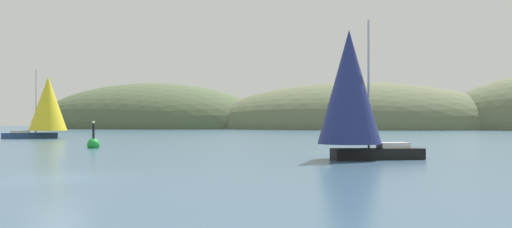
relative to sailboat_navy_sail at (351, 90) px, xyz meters
name	(u,v)px	position (x,y,z in m)	size (l,w,h in m)	color
ground_plane	(58,179)	(-11.37, -14.20, -4.34)	(360.00, 360.00, 0.00)	#385670
headland_left	(151,128)	(-66.37, 120.80, -4.34)	(73.27, 44.00, 26.69)	#4C5B3D
headland_center	(355,129)	(-6.37, 120.80, -4.34)	(85.66, 44.00, 25.36)	#5B6647
sailboat_navy_sail	(351,90)	(0.00, 0.00, 0.00)	(7.26, 5.19, 8.79)	black
sailboat_yellow_sail	(47,105)	(-42.72, 32.44, 0.14)	(8.84, 7.19, 9.29)	navy
channel_buoy	(93,144)	(-23.04, 9.64, -3.97)	(1.10, 1.10, 2.64)	green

